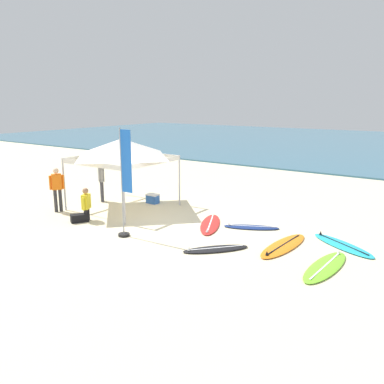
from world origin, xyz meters
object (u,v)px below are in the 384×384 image
(surfboard_red, at_px, (210,224))
(surfboard_orange, at_px, (283,246))
(canopy_tent, at_px, (122,148))
(person_orange, at_px, (57,187))
(cooler_box, at_px, (153,199))
(surfboard_black, at_px, (215,249))
(surfboard_lime, at_px, (326,266))
(banner_flag, at_px, (125,188))
(gear_bag_near_tent, at_px, (80,218))
(surfboard_navy, at_px, (251,227))
(person_yellow, at_px, (86,203))
(surfboard_cyan, at_px, (342,245))
(person_grey, at_px, (101,179))

(surfboard_red, bearing_deg, surfboard_orange, -10.32)
(canopy_tent, bearing_deg, person_orange, -130.84)
(surfboard_red, distance_m, cooler_box, 3.77)
(surfboard_black, bearing_deg, surfboard_lime, 10.82)
(surfboard_lime, xyz_separation_m, banner_flag, (-5.87, -1.17, 1.54))
(surfboard_black, distance_m, gear_bag_near_tent, 5.38)
(surfboard_orange, height_order, cooler_box, cooler_box)
(surfboard_navy, distance_m, person_orange, 7.46)
(surfboard_black, bearing_deg, surfboard_orange, 42.30)
(surfboard_lime, distance_m, surfboard_red, 4.52)
(surfboard_black, xyz_separation_m, person_yellow, (-5.24, -0.18, 0.62))
(surfboard_lime, relative_size, person_orange, 1.46)
(surfboard_orange, distance_m, cooler_box, 6.66)
(canopy_tent, relative_size, surfboard_cyan, 1.47)
(surfboard_cyan, xyz_separation_m, gear_bag_near_tent, (-8.27, -2.82, 0.10))
(surfboard_navy, bearing_deg, person_grey, -176.93)
(surfboard_lime, height_order, person_orange, person_orange)
(person_orange, bearing_deg, person_grey, 84.15)
(surfboard_cyan, bearing_deg, person_yellow, -162.38)
(person_orange, bearing_deg, surfboard_lime, 3.27)
(surfboard_cyan, height_order, person_grey, person_grey)
(gear_bag_near_tent, bearing_deg, person_orange, 166.50)
(surfboard_cyan, relative_size, person_yellow, 1.87)
(surfboard_lime, relative_size, banner_flag, 0.73)
(gear_bag_near_tent, bearing_deg, canopy_tent, 91.74)
(surfboard_cyan, bearing_deg, person_grey, -177.86)
(surfboard_orange, relative_size, banner_flag, 0.75)
(surfboard_black, height_order, person_orange, person_orange)
(surfboard_red, distance_m, person_yellow, 4.44)
(surfboard_black, xyz_separation_m, banner_flag, (-2.91, -0.61, 1.54))
(banner_flag, bearing_deg, surfboard_orange, 24.11)
(surfboard_orange, bearing_deg, person_grey, 175.40)
(surfboard_lime, distance_m, gear_bag_near_tent, 8.38)
(surfboard_orange, height_order, surfboard_navy, same)
(surfboard_navy, bearing_deg, surfboard_black, -88.37)
(surfboard_orange, relative_size, gear_bag_near_tent, 4.25)
(surfboard_black, distance_m, person_yellow, 5.28)
(cooler_box, bearing_deg, surfboard_lime, -17.52)
(canopy_tent, bearing_deg, surfboard_lime, -8.90)
(surfboard_lime, height_order, banner_flag, banner_flag)
(surfboard_orange, height_order, surfboard_red, same)
(person_yellow, distance_m, gear_bag_near_tent, 0.58)
(surfboard_lime, distance_m, surfboard_orange, 1.66)
(person_grey, bearing_deg, surfboard_black, -16.56)
(surfboard_lime, xyz_separation_m, surfboard_navy, (-3.03, 1.84, 0.00))
(surfboard_cyan, xyz_separation_m, person_orange, (-9.97, -2.41, 0.95))
(banner_flag, bearing_deg, cooler_box, 119.01)
(surfboard_lime, xyz_separation_m, gear_bag_near_tent, (-8.33, -0.98, 0.10))
(surfboard_cyan, bearing_deg, surfboard_red, -173.13)
(surfboard_navy, xyz_separation_m, person_orange, (-7.00, -2.41, 0.95))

